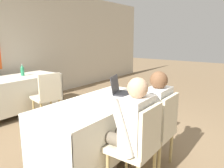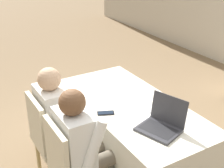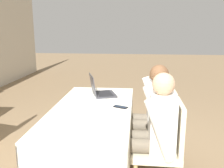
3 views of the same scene
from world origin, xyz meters
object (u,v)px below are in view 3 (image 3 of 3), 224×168
cell_phone (121,107)px  chair_near_left (164,144)px  person_white_shirt (150,110)px  chair_near_right (159,125)px  laptop (101,91)px  person_checkered_shirt (153,127)px

cell_phone → chair_near_left: size_ratio=0.18×
cell_phone → person_white_shirt: size_ratio=0.14×
chair_near_left → person_white_shirt: (0.47, 0.10, 0.16)m
chair_near_right → chair_near_left: bearing=0.0°
person_white_shirt → laptop: bearing=-112.1°
chair_near_left → person_checkered_shirt: 0.19m
laptop → chair_near_right: bearing=-127.4°
laptop → person_white_shirt: size_ratio=0.34×
cell_phone → person_white_shirt: 0.38m
chair_near_right → cell_phone: bearing=-64.2°
laptop → chair_near_right: (-0.23, -0.68, -0.30)m
laptop → person_checkered_shirt: 0.92m
cell_phone → chair_near_right: 0.53m
laptop → chair_near_right: 0.78m
cell_phone → person_checkered_shirt: person_checkered_shirt is taller
person_checkered_shirt → person_white_shirt: 0.47m
chair_near_right → person_white_shirt: person_white_shirt is taller
cell_phone → chair_near_left: bearing=-99.5°
chair_near_right → person_checkered_shirt: person_checkered_shirt is taller
laptop → chair_near_right: laptop is taller
chair_near_left → person_white_shirt: bearing=-167.7°
chair_near_right → person_white_shirt: 0.19m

